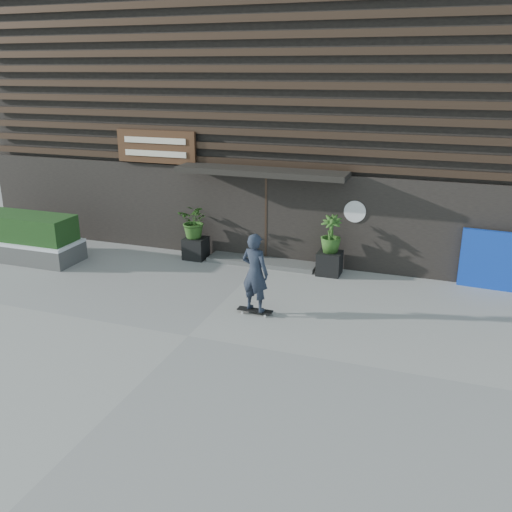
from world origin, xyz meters
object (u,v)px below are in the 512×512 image
at_px(planter_pot_right, 330,263).
at_px(skateboarder, 255,273).
at_px(blue_tarp, 494,261).
at_px(raised_bed, 21,249).
at_px(planter_pot_left, 196,248).

relative_size(planter_pot_right, skateboarder, 0.33).
distance_m(blue_tarp, skateboarder, 5.88).
xyz_separation_m(raised_bed, skateboarder, (7.44, -1.35, 0.70)).
distance_m(planter_pot_right, blue_tarp, 3.93).
bearing_deg(blue_tarp, skateboarder, -142.35).
bearing_deg(skateboarder, raised_bed, 169.69).
bearing_deg(blue_tarp, planter_pot_right, -171.59).
relative_size(planter_pot_left, planter_pot_right, 1.00).
relative_size(planter_pot_left, raised_bed, 0.17).
height_order(planter_pot_left, planter_pot_right, same).
relative_size(planter_pot_right, blue_tarp, 0.39).
bearing_deg(raised_bed, planter_pot_right, 10.76).
relative_size(planter_pot_right, raised_bed, 0.17).
relative_size(planter_pot_left, blue_tarp, 0.39).
xyz_separation_m(planter_pot_right, raised_bed, (-8.43, -1.60, -0.05)).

